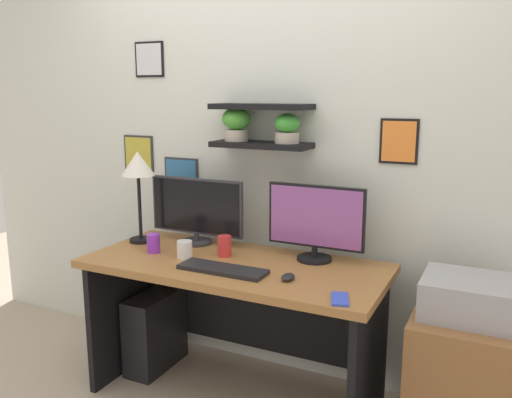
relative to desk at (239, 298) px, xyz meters
name	(u,v)px	position (x,y,z in m)	size (l,w,h in m)	color
ground_plane	(235,396)	(0.00, -0.05, -0.54)	(8.00, 8.00, 0.00)	tan
back_wall_assembly	(270,137)	(0.00, 0.38, 0.82)	(4.40, 0.24, 2.70)	silver
desk	(239,298)	(0.00, 0.00, 0.00)	(1.54, 0.68, 0.75)	#9E6B38
monitor_left	(197,210)	(-0.36, 0.16, 0.41)	(0.58, 0.18, 0.37)	#2D2D33
monitor_right	(316,221)	(0.36, 0.16, 0.42)	(0.51, 0.18, 0.39)	black
keyboard	(223,269)	(0.02, -0.20, 0.22)	(0.44, 0.14, 0.02)	black
computer_mouse	(288,277)	(0.35, -0.18, 0.23)	(0.06, 0.09, 0.03)	black
desk_lamp	(138,170)	(-0.66, 0.04, 0.63)	(0.19, 0.19, 0.52)	black
cell_phone	(340,299)	(0.63, -0.30, 0.22)	(0.07, 0.14, 0.01)	blue
coffee_mug	(185,249)	(-0.26, -0.10, 0.26)	(0.08, 0.08, 0.09)	white
pen_cup	(153,243)	(-0.47, -0.09, 0.26)	(0.07, 0.07, 0.10)	purple
water_cup	(225,246)	(-0.09, 0.01, 0.27)	(0.07, 0.07, 0.11)	red
drawer_cabinet	(461,383)	(1.11, 0.02, -0.22)	(0.44, 0.50, 0.64)	brown
printer	(468,297)	(1.11, 0.02, 0.19)	(0.38, 0.34, 0.17)	#9E9EA3
computer_tower_left	(155,330)	(-0.57, 0.02, -0.31)	(0.18, 0.40, 0.45)	black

